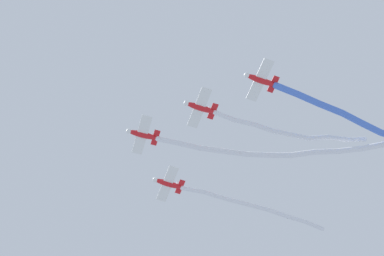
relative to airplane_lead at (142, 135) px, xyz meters
The scene contains 8 objects.
airplane_lead is the anchor object (origin of this frame).
smoke_trail_lead 17.97m from the airplane_lead, 42.09° to the left, with size 26.28×18.87×3.54m.
airplane_left_wing 9.18m from the airplane_lead, ahead, with size 6.06×5.06×1.60m.
smoke_trail_left_wing 20.76m from the airplane_lead, 34.02° to the left, with size 15.28×16.45×1.58m.
airplane_right_wing 9.18m from the airplane_lead, 104.56° to the left, with size 6.07×5.05×1.60m.
smoke_trail_right_wing 21.67m from the airplane_lead, 75.25° to the left, with size 13.03×21.40×3.01m.
airplane_slot 18.37m from the airplane_lead, ahead, with size 6.11×5.02×1.60m.
smoke_trail_slot 27.54m from the airplane_lead, 27.81° to the left, with size 10.84×17.16×3.10m.
Camera 1 is at (27.98, -32.20, 3.85)m, focal length 59.34 mm.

